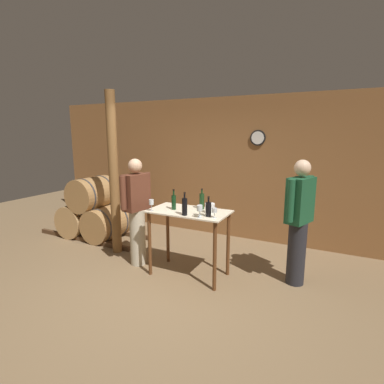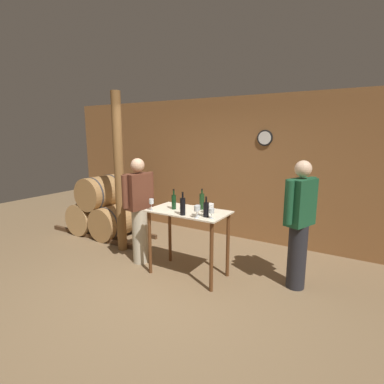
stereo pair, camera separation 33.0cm
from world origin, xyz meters
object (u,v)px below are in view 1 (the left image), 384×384
Objects in this scene: wine_bottle_left at (185,206)px; wine_glass_near_right at (199,209)px; ice_bucket at (210,208)px; person_visitor_with_scarf at (137,210)px; wooden_post at (114,175)px; wine_bottle_center at (202,201)px; wine_glass_far_side at (215,211)px; wine_bottle_far_left at (174,202)px; person_host at (299,220)px; wine_glass_near_left at (151,203)px; wine_glass_near_center at (200,208)px; wine_bottle_right at (208,209)px.

wine_glass_near_right is (0.23, -0.03, -0.00)m from wine_bottle_left.
wine_glass_near_right reaches higher than ice_bucket.
person_visitor_with_scarf reaches higher than wine_bottle_left.
person_visitor_with_scarf is (0.63, -0.23, -0.47)m from wooden_post.
wine_bottle_center is (0.06, 0.40, -0.00)m from wine_bottle_left.
wine_bottle_center is 2.25× the size of wine_glass_far_side.
person_host is at bearing 15.84° from wine_bottle_far_left.
wine_glass_near_left is 1.23× the size of wine_glass_far_side.
wine_bottle_center is 0.37m from wine_glass_near_center.
wine_glass_far_side is (0.17, 0.09, -0.02)m from wine_glass_near_right.
person_visitor_with_scarf is at bearing 169.12° from wine_glass_near_right.
ice_bucket is at bearing 20.69° from wine_glass_near_left.
ice_bucket is at bearing -160.62° from person_host.
wine_bottle_far_left is 0.94× the size of wine_bottle_left.
person_host is (1.29, 0.26, -0.18)m from wine_bottle_center.
wine_bottle_right is at bearing -151.15° from person_host.
wine_bottle_right is at bearing 13.47° from wine_glass_near_center.
wooden_post reaches higher than person_host.
wine_bottle_right is at bearing 15.34° from wine_bottle_left.
wine_bottle_far_left is 0.34m from wine_bottle_left.
wine_bottle_right is (0.59, -0.11, -0.01)m from wine_bottle_far_left.
wine_glass_near_left is 1.22× the size of ice_bucket.
person_visitor_with_scarf is at bearing 153.26° from wine_glass_near_left.
wooden_post reaches higher than wine_glass_far_side.
wine_glass_far_side is at bearing 8.04° from wine_bottle_left.
wine_glass_far_side is at bearing 4.53° from wine_glass_near_left.
wine_bottle_right is 0.11m from wine_glass_near_center.
wooden_post reaches higher than wine_bottle_far_left.
wine_glass_near_right is at bearing -123.98° from wine_bottle_right.
wine_bottle_right is 1.21m from person_host.
ice_bucket is 0.08× the size of person_visitor_with_scarf.
wine_bottle_far_left is at bearing -172.02° from ice_bucket.
wine_bottle_far_left is at bearing 144.85° from wine_bottle_left.
wooden_post is 20.45× the size of wine_glass_far_side.
wine_bottle_far_left is 2.22× the size of wine_glass_far_side.
ice_bucket is at bearing 126.17° from wine_glass_far_side.
person_visitor_with_scarf reaches higher than wine_bottle_center.
wine_glass_near_center is (0.48, -0.14, -0.00)m from wine_bottle_far_left.
wine_bottle_far_left is 0.69m from person_visitor_with_scarf.
ice_bucket is (0.25, 0.27, -0.06)m from wine_bottle_left.
wine_bottle_right is (0.31, 0.08, -0.02)m from wine_bottle_left.
wine_bottle_left is 2.12× the size of wine_glass_near_center.
wine_glass_near_left is at bearing -178.24° from wine_bottle_left.
wooden_post is 8.65× the size of wine_bottle_left.
wine_glass_near_center is 0.09× the size of person_host.
wine_bottle_center is at bearing 11.66° from person_visitor_with_scarf.
person_host is at bearing 31.53° from wine_glass_near_right.
wine_glass_near_left is (-0.82, -0.10, 0.02)m from wine_bottle_right.
ice_bucket is at bearing 3.65° from person_visitor_with_scarf.
wine_bottle_center is at bearing 81.08° from wine_bottle_left.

